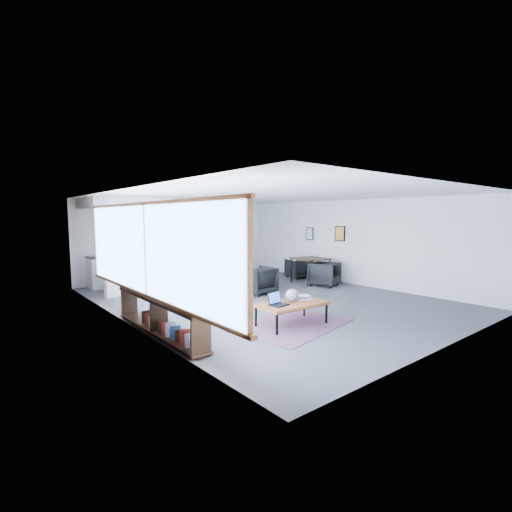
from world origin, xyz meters
TOP-DOWN VIEW (x-y plane):
  - room at (0.00, 0.00)m, footprint 7.02×9.02m
  - window at (-3.46, -0.90)m, footprint 0.10×5.95m
  - console at (-3.30, -1.05)m, footprint 0.35×3.00m
  - kitchenette at (-1.20, 3.71)m, footprint 4.20×1.96m
  - doorway at (2.30, 4.42)m, footprint 1.10×0.12m
  - track_light at (-0.59, 2.20)m, footprint 1.60×0.07m
  - wall_art_lower at (3.47, 0.40)m, footprint 0.03×0.38m
  - wall_art_upper at (3.47, 1.70)m, footprint 0.03×0.34m
  - kilim_rug at (-1.09, -2.10)m, footprint 2.50×1.94m
  - coffee_table at (-1.09, -2.10)m, footprint 1.39×0.79m
  - laptop at (-1.44, -2.05)m, footprint 0.37×0.32m
  - ceramic_pot at (-1.05, -2.05)m, footprint 0.25×0.25m
  - book_stack at (-0.72, -2.03)m, footprint 0.34×0.30m
  - coaster at (-0.93, -2.35)m, footprint 0.13×0.13m
  - armchair_left at (-1.13, 0.85)m, footprint 0.83×0.79m
  - armchair_right at (0.30, 0.61)m, footprint 0.79×0.74m
  - floor_lamp at (-0.76, 0.85)m, footprint 0.61×0.61m
  - dining_table at (2.57, 0.82)m, footprint 1.08×1.08m
  - dining_chair_near at (2.56, 0.22)m, footprint 0.82×0.79m
  - dining_chair_far at (3.00, 1.76)m, footprint 0.70×0.67m
  - microwave at (-0.39, 4.15)m, footprint 0.56×0.35m

SIDE VIEW (x-z plane):
  - kilim_rug at x=-1.09m, z-range 0.00..0.01m
  - dining_chair_far at x=3.00m, z-range 0.00..0.62m
  - console at x=-3.30m, z-range -0.07..0.73m
  - dining_chair_near at x=2.56m, z-range 0.00..0.68m
  - armchair_left at x=-1.13m, z-range 0.00..0.76m
  - armchair_right at x=0.30m, z-range 0.00..0.80m
  - coffee_table at x=-1.09m, z-range 0.19..0.63m
  - coaster at x=-0.93m, z-range 0.44..0.45m
  - book_stack at x=-0.72m, z-range 0.44..0.53m
  - laptop at x=-1.44m, z-range 0.39..0.63m
  - ceramic_pot at x=-1.05m, z-range 0.44..0.70m
  - dining_table at x=2.57m, z-range 0.33..1.13m
  - doorway at x=2.30m, z-range 0.00..2.15m
  - microwave at x=-0.39m, z-range 0.93..1.29m
  - room at x=0.00m, z-range -0.01..2.61m
  - kitchenette at x=-1.20m, z-range 0.08..2.68m
  - floor_lamp at x=-0.76m, z-range 0.61..2.28m
  - window at x=-3.46m, z-range 0.63..2.29m
  - wall_art_upper at x=3.47m, z-range 1.28..1.72m
  - wall_art_lower at x=3.47m, z-range 1.31..1.79m
  - track_light at x=-0.59m, z-range 2.45..2.60m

